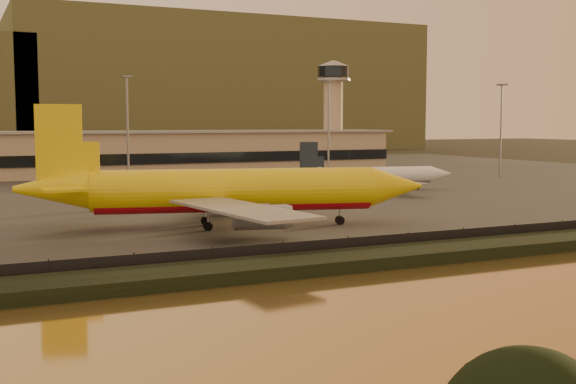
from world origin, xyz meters
name	(u,v)px	position (x,y,z in m)	size (l,w,h in m)	color
ground	(339,238)	(0.00, 0.00, 0.00)	(900.00, 900.00, 0.00)	black
embankment	(413,255)	(0.00, -17.00, 0.70)	(320.00, 7.00, 1.40)	black
tarmac	(156,183)	(0.00, 95.00, 0.10)	(320.00, 220.00, 0.20)	#2D2D2D
perimeter_fence	(393,244)	(0.00, -13.00, 1.30)	(300.00, 0.05, 2.20)	black
terminal_building	(76,155)	(-14.52, 125.55, 6.25)	(202.00, 25.00, 12.60)	tan
control_tower	(333,103)	(70.00, 131.00, 21.66)	(11.20, 11.20, 35.50)	tan
apron_light_masts	(240,120)	(15.00, 75.00, 15.70)	(152.20, 12.20, 25.40)	slate
distant_hills	(2,92)	(-20.74, 340.00, 31.39)	(470.00, 160.00, 70.00)	#65683C
dhl_cargo_jet	(228,191)	(-10.20, 14.30, 5.43)	(58.01, 55.68, 17.51)	yellow
white_narrowbody_jet	(373,176)	(38.10, 53.41, 3.44)	(37.76, 36.44, 10.87)	white
gse_vehicle_yellow	(293,203)	(8.08, 31.23, 1.20)	(4.44, 2.00, 2.00)	yellow
gse_vehicle_white	(173,204)	(-11.82, 37.40, 1.21)	(4.47, 2.01, 2.01)	white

